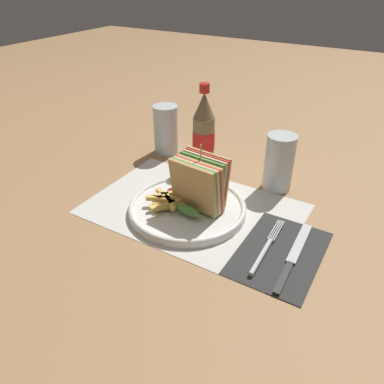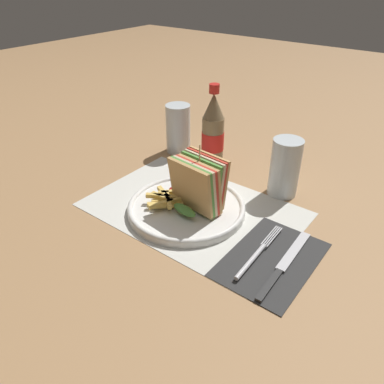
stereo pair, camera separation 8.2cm
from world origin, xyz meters
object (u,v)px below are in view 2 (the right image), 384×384
object	(u,v)px
plate_main	(186,207)
coke_bottle_near	(213,133)
fork	(255,256)
knife	(284,264)
club_sandwich	(198,185)
glass_far	(178,132)
glass_near	(284,171)

from	to	relation	value
plate_main	coke_bottle_near	world-z (taller)	coke_bottle_near
plate_main	fork	distance (m)	0.20
plate_main	knife	bearing A→B (deg)	-7.06
club_sandwich	glass_far	xyz separation A→B (m)	(-0.23, 0.22, -0.01)
fork	knife	bearing A→B (deg)	13.66
plate_main	fork	bearing A→B (deg)	-12.95
plate_main	coke_bottle_near	xyz separation A→B (m)	(-0.08, 0.21, 0.08)
club_sandwich	glass_far	bearing A→B (deg)	136.90
fork	plate_main	bearing A→B (deg)	164.75
coke_bottle_near	glass_near	bearing A→B (deg)	-2.67
glass_near	glass_far	world-z (taller)	same
fork	coke_bottle_near	size ratio (longest dim) A/B	0.81
knife	glass_far	xyz separation A→B (m)	(-0.46, 0.26, 0.05)
fork	glass_far	bearing A→B (deg)	143.81
fork	coke_bottle_near	world-z (taller)	coke_bottle_near
plate_main	knife	size ratio (longest dim) A/B	1.21
knife	plate_main	bearing A→B (deg)	170.63
plate_main	glass_near	bearing A→B (deg)	56.25
knife	glass_far	distance (m)	0.53
club_sandwich	glass_far	distance (m)	0.32
fork	knife	world-z (taller)	fork
coke_bottle_near	glass_far	xyz separation A→B (m)	(-0.13, 0.02, -0.04)
club_sandwich	coke_bottle_near	distance (m)	0.22
glass_far	club_sandwich	bearing A→B (deg)	-43.10
knife	fork	bearing A→B (deg)	-166.34
glass_far	fork	bearing A→B (deg)	-33.89
glass_near	glass_far	size ratio (longest dim) A/B	1.00
glass_near	glass_far	xyz separation A→B (m)	(-0.34, 0.03, 0.00)
club_sandwich	glass_near	size ratio (longest dim) A/B	1.06
knife	glass_far	size ratio (longest dim) A/B	1.56
knife	club_sandwich	bearing A→B (deg)	167.38
plate_main	knife	world-z (taller)	plate_main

